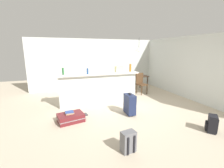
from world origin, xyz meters
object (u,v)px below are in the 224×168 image
bottle_green (63,71)px  pendant_lamp (139,49)px  suitcase_flat_maroon (71,118)px  backpack_grey (128,142)px  grocery_bag (119,69)px  bottle_amber (130,68)px  backpack_black (212,124)px  book_stack (69,113)px  bottle_blue (88,71)px  suitcase_upright_navy (130,104)px  dining_table (135,77)px  bottle_clear (110,69)px  dining_chair_near_partition (141,82)px

bottle_green → pendant_lamp: pendant_lamp is taller
suitcase_flat_maroon → backpack_grey: (0.96, -1.70, 0.09)m
grocery_bag → pendant_lamp: bearing=39.3°
bottle_amber → backpack_black: (0.82, -2.86, -1.09)m
book_stack → grocery_bag: bearing=31.3°
bottle_blue → bottle_amber: 1.67m
bottle_blue → pendant_lamp: pendant_lamp is taller
bottle_blue → backpack_black: 3.84m
backpack_grey → suitcase_upright_navy: size_ratio=0.63×
grocery_bag → suitcase_flat_maroon: bearing=-147.9°
book_stack → bottle_blue: bearing=55.0°
dining_table → backpack_grey: dining_table is taller
bottle_clear → bottle_amber: 0.83m
backpack_grey → suitcase_upright_navy: suitcase_upright_navy is taller
grocery_bag → book_stack: size_ratio=1.06×
bottle_clear → book_stack: bearing=-143.6°
bottle_clear → dining_chair_near_partition: 2.02m
dining_table → backpack_black: 4.19m
bottle_green → suitcase_upright_navy: (1.85, -1.32, -0.93)m
dining_chair_near_partition → backpack_black: 3.58m
bottle_clear → backpack_black: bottle_clear is taller
bottle_green → bottle_amber: bearing=-1.3°
bottle_clear → suitcase_upright_navy: (0.23, -1.25, -0.96)m
suitcase_flat_maroon → suitcase_upright_navy: bearing=-2.9°
dining_table → suitcase_upright_navy: dining_table is taller
grocery_bag → dining_chair_near_partition: bearing=27.1°
bottle_green → bottle_clear: size_ratio=0.78×
bottle_green → bottle_clear: bottle_clear is taller
grocery_bag → dining_chair_near_partition: grocery_bag is taller
bottle_blue → book_stack: size_ratio=0.83×
bottle_green → grocery_bag: 1.99m
bottle_green → suitcase_flat_maroon: size_ratio=0.26×
bottle_green → book_stack: bearing=-86.7°
backpack_black → pendant_lamp: bearing=87.5°
bottle_amber → backpack_grey: 3.37m
pendant_lamp → dining_table: bearing=136.4°
bottle_amber → dining_table: 1.72m
dining_table → pendant_lamp: pendant_lamp is taller
bottle_clear → suitcase_upright_navy: bottle_clear is taller
backpack_grey → book_stack: (-0.98, 1.71, 0.05)m
suitcase_upright_navy → backpack_black: 2.15m
bottle_green → dining_table: size_ratio=0.21×
dining_chair_near_partition → bottle_green: bearing=-169.0°
backpack_grey → dining_table: bearing=61.0°
backpack_black → grocery_bag: bearing=114.2°
suitcase_flat_maroon → suitcase_upright_navy: (1.75, -0.09, 0.22)m
bottle_green → bottle_clear: 1.63m
dining_table → suitcase_flat_maroon: dining_table is taller
dining_chair_near_partition → bottle_amber: bearing=-141.7°
dining_chair_near_partition → book_stack: dining_chair_near_partition is taller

